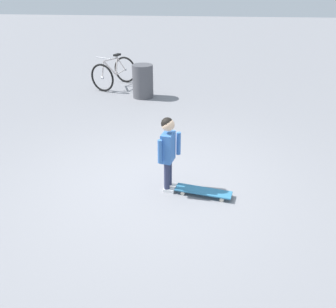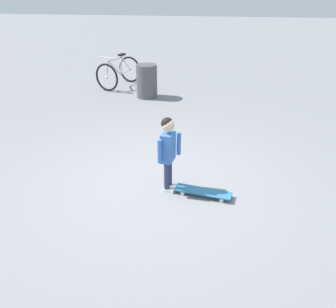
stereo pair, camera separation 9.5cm
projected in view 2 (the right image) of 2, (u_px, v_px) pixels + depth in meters
The scene contains 5 objects.
ground_plane at pixel (157, 182), 5.10m from camera, with size 50.00×50.00×0.00m, color gray.
child_person at pixel (168, 147), 4.63m from camera, with size 0.28×0.33×1.06m.
skateboard at pixel (203, 192), 4.75m from camera, with size 0.78×0.34×0.07m.
bicycle_far at pixel (119, 72), 9.46m from camera, with size 1.06×1.26×0.85m.
trash_bin at pixel (147, 81), 8.58m from camera, with size 0.50×0.50×0.79m, color #4C4C51.
Camera 2 is at (0.73, -4.32, 2.63)m, focal length 37.80 mm.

